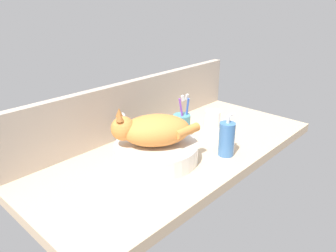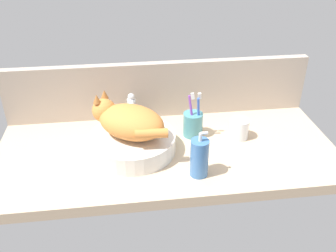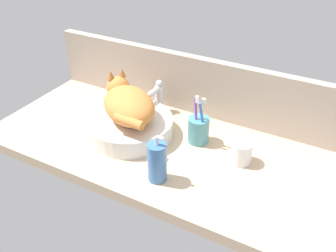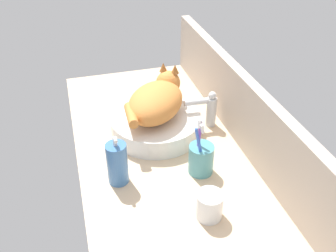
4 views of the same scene
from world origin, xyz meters
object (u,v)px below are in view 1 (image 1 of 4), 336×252
object	(u,v)px
toothbrush_cup	(182,124)
water_glass	(212,120)
soap_dispenser	(227,139)
faucet	(125,128)
sink_basin	(156,152)
cat	(152,130)

from	to	relation	value
toothbrush_cup	water_glass	world-z (taller)	toothbrush_cup
soap_dispenser	water_glass	world-z (taller)	soap_dispenser
faucet	water_glass	distance (cm)	43.35
water_glass	sink_basin	bearing A→B (deg)	-174.45
sink_basin	cat	distance (cm)	9.21
water_glass	toothbrush_cup	bearing A→B (deg)	167.24
sink_basin	faucet	xyz separation A→B (cm)	(0.75, 19.02, 3.96)
toothbrush_cup	cat	bearing A→B (deg)	-163.92
faucet	soap_dispenser	bearing A→B (deg)	-60.34
sink_basin	soap_dispenser	distance (cm)	27.27
cat	water_glass	world-z (taller)	cat
cat	water_glass	bearing A→B (deg)	4.38
sink_basin	soap_dispenser	bearing A→B (deg)	-38.50
cat	soap_dispenser	xyz separation A→B (cm)	(22.31, -17.60, -5.69)
cat	faucet	bearing A→B (deg)	84.09
sink_basin	water_glass	world-z (taller)	water_glass
cat	toothbrush_cup	size ratio (longest dim) A/B	1.61
soap_dispenser	water_glass	size ratio (longest dim) A/B	2.17
faucet	toothbrush_cup	size ratio (longest dim) A/B	0.73
sink_basin	cat	xyz separation A→B (cm)	(-1.14, 0.76, 9.11)
toothbrush_cup	sink_basin	bearing A→B (deg)	-161.53
faucet	soap_dispenser	world-z (taller)	soap_dispenser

